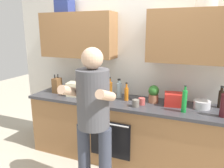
{
  "coord_description": "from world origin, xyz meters",
  "views": [
    {
      "loc": [
        0.92,
        -2.71,
        1.85
      ],
      "look_at": [
        -0.16,
        -0.1,
        1.15
      ],
      "focal_mm": 34.88,
      "sensor_mm": 36.0,
      "label": 1
    }
  ],
  "objects_px": {
    "bottle_wine": "(224,105)",
    "potted_herb": "(154,94)",
    "knife_block": "(57,85)",
    "bottle_syrup": "(110,90)",
    "grocery_bag_crisps": "(174,99)",
    "cup_coffee": "(87,90)",
    "bottle_oil": "(95,88)",
    "cup_stoneware": "(136,103)",
    "cup_ceramic": "(142,101)",
    "bottle_soy": "(221,98)",
    "bottle_juice": "(126,93)",
    "mixing_bowl": "(202,105)",
    "grocery_bag_rice": "(74,89)",
    "bottle_water": "(119,90)",
    "person_standing": "(93,114)",
    "bottle_soda": "(184,101)"
  },
  "relations": [
    {
      "from": "knife_block",
      "to": "potted_herb",
      "type": "distance_m",
      "value": 1.5
    },
    {
      "from": "bottle_syrup",
      "to": "cup_stoneware",
      "type": "height_order",
      "value": "bottle_syrup"
    },
    {
      "from": "bottle_soda",
      "to": "bottle_oil",
      "type": "bearing_deg",
      "value": 173.27
    },
    {
      "from": "cup_ceramic",
      "to": "mixing_bowl",
      "type": "relative_size",
      "value": 0.44
    },
    {
      "from": "bottle_syrup",
      "to": "grocery_bag_crisps",
      "type": "relative_size",
      "value": 1.38
    },
    {
      "from": "person_standing",
      "to": "bottle_oil",
      "type": "height_order",
      "value": "person_standing"
    },
    {
      "from": "bottle_oil",
      "to": "knife_block",
      "type": "relative_size",
      "value": 1.09
    },
    {
      "from": "cup_stoneware",
      "to": "grocery_bag_crisps",
      "type": "distance_m",
      "value": 0.5
    },
    {
      "from": "mixing_bowl",
      "to": "person_standing",
      "type": "bearing_deg",
      "value": -139.22
    },
    {
      "from": "bottle_oil",
      "to": "bottle_wine",
      "type": "bearing_deg",
      "value": -4.67
    },
    {
      "from": "bottle_juice",
      "to": "grocery_bag_crisps",
      "type": "distance_m",
      "value": 0.64
    },
    {
      "from": "knife_block",
      "to": "grocery_bag_rice",
      "type": "xyz_separation_m",
      "value": [
        0.33,
        -0.05,
        -0.01
      ]
    },
    {
      "from": "bottle_soda",
      "to": "bottle_water",
      "type": "xyz_separation_m",
      "value": [
        -0.91,
        0.25,
        -0.02
      ]
    },
    {
      "from": "grocery_bag_rice",
      "to": "grocery_bag_crisps",
      "type": "bearing_deg",
      "value": 4.68
    },
    {
      "from": "mixing_bowl",
      "to": "grocery_bag_rice",
      "type": "distance_m",
      "value": 1.77
    },
    {
      "from": "bottle_water",
      "to": "bottle_syrup",
      "type": "bearing_deg",
      "value": -120.65
    },
    {
      "from": "cup_ceramic",
      "to": "bottle_soy",
      "type": "bearing_deg",
      "value": 15.61
    },
    {
      "from": "bottle_soy",
      "to": "bottle_juice",
      "type": "bearing_deg",
      "value": -171.81
    },
    {
      "from": "bottle_soy",
      "to": "cup_coffee",
      "type": "height_order",
      "value": "bottle_soy"
    },
    {
      "from": "person_standing",
      "to": "bottle_syrup",
      "type": "relative_size",
      "value": 5.17
    },
    {
      "from": "bottle_soda",
      "to": "grocery_bag_rice",
      "type": "distance_m",
      "value": 1.57
    },
    {
      "from": "cup_stoneware",
      "to": "cup_coffee",
      "type": "bearing_deg",
      "value": 161.05
    },
    {
      "from": "person_standing",
      "to": "bottle_syrup",
      "type": "height_order",
      "value": "person_standing"
    },
    {
      "from": "bottle_water",
      "to": "bottle_syrup",
      "type": "distance_m",
      "value": 0.17
    },
    {
      "from": "cup_coffee",
      "to": "grocery_bag_crisps",
      "type": "xyz_separation_m",
      "value": [
        1.32,
        -0.07,
        0.04
      ]
    },
    {
      "from": "bottle_juice",
      "to": "knife_block",
      "type": "xyz_separation_m",
      "value": [
        -1.13,
        -0.04,
        0.01
      ]
    },
    {
      "from": "bottle_oil",
      "to": "bottle_wine",
      "type": "height_order",
      "value": "same"
    },
    {
      "from": "bottle_syrup",
      "to": "cup_ceramic",
      "type": "distance_m",
      "value": 0.48
    },
    {
      "from": "bottle_soda",
      "to": "bottle_wine",
      "type": "height_order",
      "value": "bottle_soda"
    },
    {
      "from": "grocery_bag_rice",
      "to": "bottle_water",
      "type": "bearing_deg",
      "value": 14.46
    },
    {
      "from": "person_standing",
      "to": "mixing_bowl",
      "type": "distance_m",
      "value": 1.39
    },
    {
      "from": "bottle_water",
      "to": "bottle_syrup",
      "type": "relative_size",
      "value": 0.84
    },
    {
      "from": "cup_coffee",
      "to": "knife_block",
      "type": "relative_size",
      "value": 0.33
    },
    {
      "from": "person_standing",
      "to": "bottle_soda",
      "type": "height_order",
      "value": "person_standing"
    },
    {
      "from": "bottle_wine",
      "to": "potted_herb",
      "type": "relative_size",
      "value": 1.33
    },
    {
      "from": "knife_block",
      "to": "potted_herb",
      "type": "bearing_deg",
      "value": 3.55
    },
    {
      "from": "grocery_bag_crisps",
      "to": "cup_coffee",
      "type": "bearing_deg",
      "value": 176.98
    },
    {
      "from": "bottle_soy",
      "to": "bottle_oil",
      "type": "relative_size",
      "value": 0.89
    },
    {
      "from": "bottle_oil",
      "to": "bottle_juice",
      "type": "relative_size",
      "value": 1.24
    },
    {
      "from": "person_standing",
      "to": "cup_ceramic",
      "type": "xyz_separation_m",
      "value": [
        0.32,
        0.75,
        -0.05
      ]
    },
    {
      "from": "bottle_syrup",
      "to": "cup_stoneware",
      "type": "bearing_deg",
      "value": -18.29
    },
    {
      "from": "bottle_wine",
      "to": "cup_stoneware",
      "type": "relative_size",
      "value": 3.4
    },
    {
      "from": "grocery_bag_rice",
      "to": "bottle_oil",
      "type": "bearing_deg",
      "value": 12.98
    },
    {
      "from": "bottle_water",
      "to": "grocery_bag_rice",
      "type": "bearing_deg",
      "value": -165.54
    },
    {
      "from": "cup_stoneware",
      "to": "bottle_oil",
      "type": "bearing_deg",
      "value": 164.64
    },
    {
      "from": "bottle_wine",
      "to": "potted_herb",
      "type": "xyz_separation_m",
      "value": [
        -0.83,
        0.2,
        -0.02
      ]
    },
    {
      "from": "bottle_wine",
      "to": "grocery_bag_rice",
      "type": "height_order",
      "value": "bottle_wine"
    },
    {
      "from": "bottle_syrup",
      "to": "mixing_bowl",
      "type": "xyz_separation_m",
      "value": [
        1.2,
        0.12,
        -0.09
      ]
    },
    {
      "from": "bottle_water",
      "to": "grocery_bag_rice",
      "type": "distance_m",
      "value": 0.68
    },
    {
      "from": "bottle_soy",
      "to": "bottle_wine",
      "type": "height_order",
      "value": "bottle_wine"
    }
  ]
}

